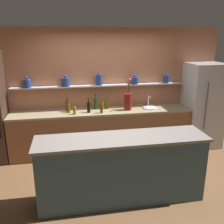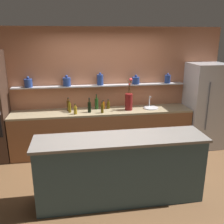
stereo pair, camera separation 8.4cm
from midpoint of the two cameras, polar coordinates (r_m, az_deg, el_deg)
ground_plane at (r=4.48m, az=0.21°, el=-15.54°), size 12.00×12.00×0.00m
back_wall_unit at (r=5.47m, az=-2.84°, el=5.28°), size 5.20×0.28×2.60m
back_counter_unit at (r=5.37m, az=-2.79°, el=-4.37°), size 3.74×0.62×0.92m
island_counter at (r=3.81m, az=1.56°, el=-12.87°), size 2.50×0.61×1.02m
refrigerator at (r=5.90m, az=19.66°, el=1.43°), size 0.77×0.73×1.86m
flower_vase at (r=5.23m, az=3.21°, el=2.56°), size 0.16×0.16×0.67m
sink_fixture at (r=5.45m, az=8.16°, el=1.15°), size 0.32×0.32×0.25m
bottle_oil_0 at (r=5.12m, az=-10.31°, el=0.94°), size 0.06×0.06×0.25m
bottle_oil_1 at (r=5.02m, az=-2.89°, el=0.83°), size 0.06×0.06×0.24m
bottle_spirit_2 at (r=5.21m, az=-10.57°, el=1.43°), size 0.07×0.07×0.29m
bottle_sauce_3 at (r=5.31m, az=-2.66°, el=1.54°), size 0.05×0.05×0.19m
bottle_wine_4 at (r=5.30m, az=-4.21°, el=1.94°), size 0.08×0.08×0.32m
bottle_oil_5 at (r=5.33m, az=-1.51°, el=1.62°), size 0.06×0.06×0.21m
bottle_oil_6 at (r=5.00m, az=-9.01°, el=0.37°), size 0.07×0.07×0.21m
bottle_wine_7 at (r=5.07m, az=-5.83°, el=1.13°), size 0.07×0.07×0.31m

